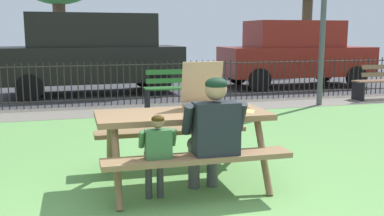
{
  "coord_description": "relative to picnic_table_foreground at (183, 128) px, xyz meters",
  "views": [
    {
      "loc": [
        -0.77,
        -3.17,
        1.59
      ],
      "look_at": [
        0.58,
        1.6,
        0.75
      ],
      "focal_mm": 41.42,
      "sensor_mm": 36.0,
      "label": 1
    }
  ],
  "objects": [
    {
      "name": "pizza_box_open",
      "position": [
        0.28,
        0.07,
        0.27
      ],
      "size": [
        0.47,
        0.54,
        0.51
      ],
      "color": "tan",
      "rests_on": "picnic_table_foreground"
    },
    {
      "name": "child_at_table",
      "position": [
        -0.38,
        -0.52,
        -0.08
      ],
      "size": [
        0.35,
        0.34,
        0.86
      ],
      "color": "#3C3C3C",
      "rests_on": "ground"
    },
    {
      "name": "ground",
      "position": [
        -0.38,
        0.08,
        -0.61
      ],
      "size": [
        28.0,
        10.67,
        0.02
      ],
      "primitive_type": "cube",
      "color": "#649B50"
    },
    {
      "name": "parked_car_left",
      "position": [
        -0.5,
        7.52,
        0.5
      ],
      "size": [
        4.67,
        2.11,
        2.08
      ],
      "color": "black",
      "rests_on": "ground"
    },
    {
      "name": "street_asphalt",
      "position": [
        -0.38,
        8.75,
        -0.6
      ],
      "size": [
        28.0,
        6.67,
        0.01
      ],
      "primitive_type": "cube",
      "color": "#38383D"
    },
    {
      "name": "cobblestone_walkway",
      "position": [
        -0.38,
        4.71,
        -0.6
      ],
      "size": [
        28.0,
        1.4,
        0.01
      ],
      "primitive_type": "cube",
      "color": "slate"
    },
    {
      "name": "adult_at_table",
      "position": [
        0.16,
        -0.5,
        0.06
      ],
      "size": [
        0.61,
        0.59,
        1.19
      ],
      "color": "#484848",
      "rests_on": "ground"
    },
    {
      "name": "picnic_table_foreground",
      "position": [
        0.0,
        0.0,
        0.0
      ],
      "size": [
        1.82,
        1.51,
        0.79
      ],
      "color": "olive",
      "rests_on": "ground"
    },
    {
      "name": "park_bench_center",
      "position": [
        1.18,
        4.57,
        -0.18
      ],
      "size": [
        1.61,
        0.48,
        0.85
      ],
      "color": "#2E692F",
      "rests_on": "ground"
    },
    {
      "name": "iron_fence_streetside",
      "position": [
        -0.38,
        5.41,
        -0.11
      ],
      "size": [
        18.44,
        0.03,
        0.97
      ],
      "color": "#2D2823",
      "rests_on": "ground"
    },
    {
      "name": "pizza_slice_on_table",
      "position": [
        0.68,
        -0.06,
        0.18
      ],
      "size": [
        0.15,
        0.26,
        0.02
      ],
      "color": "#EACD5A",
      "rests_on": "picnic_table_foreground"
    },
    {
      "name": "parked_car_center",
      "position": [
        5.4,
        7.52,
        0.41
      ],
      "size": [
        4.46,
        2.03,
        1.94
      ],
      "color": "maroon",
      "rests_on": "ground"
    }
  ]
}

